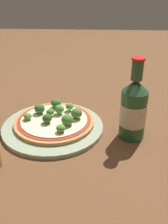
# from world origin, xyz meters

# --- Properties ---
(ground_plane) EXTENTS (3.00, 3.00, 0.00)m
(ground_plane) POSITION_xyz_m (0.00, 0.00, 0.00)
(ground_plane) COLOR brown
(plate) EXTENTS (0.30, 0.30, 0.01)m
(plate) POSITION_xyz_m (0.02, -0.00, 0.01)
(plate) COLOR #93A384
(plate) RESTS_ON ground_plane
(pizza) EXTENTS (0.24, 0.24, 0.01)m
(pizza) POSITION_xyz_m (0.02, 0.01, 0.02)
(pizza) COLOR #B77F42
(pizza) RESTS_ON plate
(broccoli_floret_0) EXTENTS (0.03, 0.03, 0.03)m
(broccoli_floret_0) POSITION_xyz_m (0.06, -0.02, 0.04)
(broccoli_floret_0) COLOR #89A866
(broccoli_floret_0) RESTS_ON pizza
(broccoli_floret_1) EXTENTS (0.03, 0.03, 0.03)m
(broccoli_floret_1) POSITION_xyz_m (-0.03, 0.05, 0.04)
(broccoli_floret_1) COLOR #89A866
(broccoli_floret_1) RESTS_ON pizza
(broccoli_floret_2) EXTENTS (0.02, 0.02, 0.02)m
(broccoli_floret_2) POSITION_xyz_m (0.01, 0.03, 0.04)
(broccoli_floret_2) COLOR #89A866
(broccoli_floret_2) RESTS_ON pizza
(broccoli_floret_3) EXTENTS (0.03, 0.03, 0.03)m
(broccoli_floret_3) POSITION_xyz_m (0.01, -0.01, 0.04)
(broccoli_floret_3) COLOR #89A866
(broccoli_floret_3) RESTS_ON pizza
(broccoli_floret_4) EXTENTS (0.03, 0.03, 0.03)m
(broccoli_floret_4) POSITION_xyz_m (0.02, 0.09, 0.04)
(broccoli_floret_4) COLOR #89A866
(broccoli_floret_4) RESTS_ON pizza
(broccoli_floret_5) EXTENTS (0.02, 0.02, 0.03)m
(broccoli_floret_5) POSITION_xyz_m (0.06, 0.07, 0.04)
(broccoli_floret_5) COLOR #89A866
(broccoli_floret_5) RESTS_ON pizza
(broccoli_floret_6) EXTENTS (0.03, 0.03, 0.03)m
(broccoli_floret_6) POSITION_xyz_m (0.09, 0.02, 0.04)
(broccoli_floret_6) COLOR #89A866
(broccoli_floret_6) RESTS_ON pizza
(broccoli_floret_7) EXTENTS (0.03, 0.03, 0.02)m
(broccoli_floret_7) POSITION_xyz_m (-0.06, 0.01, 0.04)
(broccoli_floret_7) COLOR #89A866
(broccoli_floret_7) RESTS_ON pizza
(broccoli_floret_8) EXTENTS (0.03, 0.03, 0.03)m
(broccoli_floret_8) POSITION_xyz_m (0.03, 0.04, 0.04)
(broccoli_floret_8) COLOR #89A866
(broccoli_floret_8) RESTS_ON pizza
(broccoli_floret_9) EXTENTS (0.03, 0.03, 0.02)m
(broccoli_floret_9) POSITION_xyz_m (0.05, -0.06, 0.04)
(broccoli_floret_9) COLOR #89A866
(broccoli_floret_9) RESTS_ON pizza
(beer_bottle) EXTENTS (0.07, 0.07, 0.23)m
(beer_bottle) POSITION_xyz_m (0.25, -0.03, 0.09)
(beer_bottle) COLOR #234C28
(beer_bottle) RESTS_ON ground_plane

